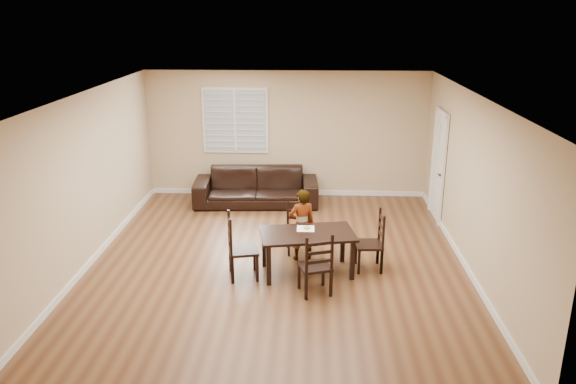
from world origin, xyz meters
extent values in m
plane|color=brown|center=(0.00, 0.00, 0.00)|extent=(7.00, 7.00, 0.00)
cube|color=tan|center=(0.00, 3.50, 1.35)|extent=(6.00, 0.04, 2.70)
cube|color=tan|center=(0.00, -3.50, 1.35)|extent=(6.00, 0.04, 2.70)
cube|color=tan|center=(-3.00, 0.00, 1.35)|extent=(0.04, 7.00, 2.70)
cube|color=tan|center=(3.00, 0.00, 1.35)|extent=(0.04, 7.00, 2.70)
cube|color=white|center=(0.00, 0.00, 2.70)|extent=(6.00, 7.00, 0.04)
cube|color=white|center=(-1.10, 3.45, 1.65)|extent=(1.40, 0.08, 1.40)
cube|color=white|center=(2.97, 2.20, 1.02)|extent=(0.06, 0.94, 2.05)
cylinder|color=#332114|center=(2.94, 1.90, 0.95)|extent=(0.06, 0.06, 0.02)
cube|color=white|center=(0.00, 3.48, 0.05)|extent=(6.00, 0.03, 0.10)
cube|color=white|center=(-2.98, 0.00, 0.05)|extent=(0.03, 7.00, 0.10)
cube|color=white|center=(2.98, 0.00, 0.05)|extent=(0.03, 7.00, 0.10)
cube|color=black|center=(0.48, -0.36, 0.65)|extent=(1.55, 1.05, 0.04)
cube|color=black|center=(-0.08, -0.79, 0.31)|extent=(0.08, 0.08, 0.63)
cube|color=black|center=(1.16, -0.56, 0.31)|extent=(0.08, 0.08, 0.63)
cube|color=black|center=(-0.20, -0.16, 0.31)|extent=(0.08, 0.08, 0.63)
cube|color=black|center=(1.05, 0.07, 0.31)|extent=(0.08, 0.08, 0.63)
cube|color=black|center=(0.34, 0.42, 0.39)|extent=(0.45, 0.42, 0.04)
cube|color=black|center=(0.32, 0.60, 0.46)|extent=(0.41, 0.07, 0.92)
cube|color=black|center=(0.18, 0.24, 0.19)|extent=(0.04, 0.04, 0.38)
cube|color=black|center=(0.53, 0.28, 0.19)|extent=(0.04, 0.04, 0.38)
cube|color=black|center=(0.15, 0.57, 0.19)|extent=(0.04, 0.04, 0.38)
cube|color=black|center=(0.50, 0.60, 0.19)|extent=(0.04, 0.04, 0.38)
cube|color=black|center=(0.60, -1.00, 0.41)|extent=(0.53, 0.51, 0.04)
cube|color=black|center=(0.66, -1.17, 0.47)|extent=(0.42, 0.17, 0.95)
cube|color=black|center=(0.72, -0.78, 0.19)|extent=(0.05, 0.05, 0.39)
cube|color=black|center=(0.37, -0.90, 0.19)|extent=(0.05, 0.05, 0.39)
cube|color=black|center=(0.83, -1.11, 0.19)|extent=(0.05, 0.05, 0.39)
cube|color=black|center=(0.48, -1.22, 0.19)|extent=(0.05, 0.05, 0.39)
cube|color=black|center=(-0.48, -0.54, 0.44)|extent=(0.52, 0.54, 0.04)
cube|color=black|center=(-0.67, -0.58, 0.51)|extent=(0.14, 0.46, 1.02)
cube|color=black|center=(-0.26, -0.70, 0.21)|extent=(0.05, 0.05, 0.42)
cube|color=black|center=(-0.34, -0.31, 0.21)|extent=(0.05, 0.05, 0.42)
cube|color=black|center=(-0.62, -0.77, 0.21)|extent=(0.05, 0.05, 0.42)
cube|color=black|center=(-0.70, -0.38, 0.21)|extent=(0.05, 0.05, 0.42)
cube|color=black|center=(1.45, -0.19, 0.41)|extent=(0.42, 0.45, 0.04)
cube|color=black|center=(1.63, -0.18, 0.48)|extent=(0.06, 0.43, 0.95)
cube|color=black|center=(1.27, -0.01, 0.20)|extent=(0.04, 0.04, 0.39)
cube|color=black|center=(1.28, -0.38, 0.20)|extent=(0.04, 0.04, 0.39)
cube|color=black|center=(1.61, 0.01, 0.20)|extent=(0.04, 0.04, 0.39)
cube|color=black|center=(1.63, -0.36, 0.20)|extent=(0.04, 0.04, 0.39)
imported|color=gray|center=(0.39, 0.14, 0.60)|extent=(0.51, 0.42, 1.19)
cube|color=white|center=(0.45, -0.21, 0.67)|extent=(0.27, 0.27, 0.00)
torus|color=#BA8F43|center=(0.47, -0.20, 0.69)|extent=(0.10, 0.10, 0.03)
torus|color=white|center=(0.47, -0.20, 0.70)|extent=(0.09, 0.09, 0.02)
imported|color=black|center=(-0.61, 2.83, 0.37)|extent=(2.60, 1.13, 0.75)
camera|label=1|loc=(0.53, -8.29, 3.91)|focal=35.00mm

